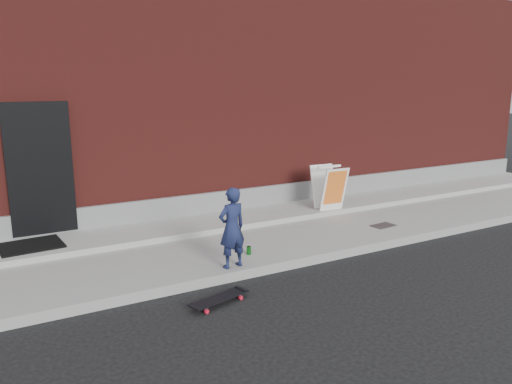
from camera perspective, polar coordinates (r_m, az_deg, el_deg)
ground at (r=7.55m, az=0.45°, el=-9.61°), size 80.00×80.00×0.00m
sidewalk at (r=8.78m, az=-4.43°, el=-5.92°), size 20.00×3.00×0.15m
apron at (r=9.53m, az=-6.73°, el=-3.69°), size 20.00×1.20×0.10m
building at (r=13.53m, az=-14.64°, el=10.62°), size 20.00×8.10×5.00m
child at (r=7.31m, az=-2.77°, el=-4.12°), size 0.48×0.35×1.21m
skateboard at (r=6.66m, az=-4.20°, el=-12.07°), size 0.87×0.43×0.09m
pizza_sign at (r=10.42m, az=8.38°, el=0.53°), size 0.58×0.68×0.92m
soda_can at (r=7.99m, az=-0.83°, el=-6.69°), size 0.08×0.08×0.13m
doormat at (r=8.85m, az=-24.34°, el=-5.59°), size 1.00×0.84×0.03m
utility_plate at (r=9.85m, az=14.35°, el=-3.74°), size 0.49×0.34×0.01m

